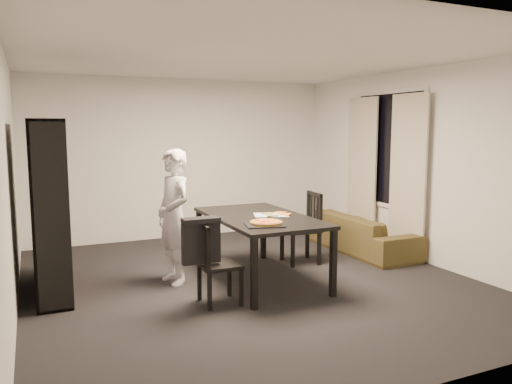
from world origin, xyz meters
name	(u,v)px	position (x,y,z in m)	size (l,w,h in m)	color
room	(250,172)	(0.00, 0.00, 1.30)	(5.01, 5.51, 2.61)	black
window_pane	(389,149)	(2.48, 0.60, 1.50)	(0.02, 1.40, 1.60)	black
window_frame	(388,149)	(2.48, 0.60, 1.50)	(0.03, 1.52, 1.72)	white
curtain_left	(408,176)	(2.40, 0.08, 1.15)	(0.03, 0.70, 2.25)	beige
curtain_right	(362,171)	(2.40, 1.12, 1.15)	(0.03, 0.70, 2.25)	beige
bookshelf	(48,207)	(-2.16, 0.60, 0.95)	(0.35, 1.50, 1.90)	black
dining_table	(259,222)	(0.13, 0.02, 0.71)	(1.04, 1.86, 0.78)	black
chair_left	(212,258)	(-0.66, -0.54, 0.48)	(0.40, 0.40, 0.85)	black
chair_right	(307,223)	(1.05, 0.47, 0.54)	(0.49, 0.49, 0.95)	black
draped_jacket	(201,239)	(-0.78, -0.54, 0.70)	(0.40, 0.17, 0.47)	black
person	(174,217)	(-0.82, 0.34, 0.79)	(0.57, 0.38, 1.57)	silver
baking_tray	(265,225)	(-0.06, -0.53, 0.78)	(0.40, 0.32, 0.01)	black
pepperoni_pizza	(266,222)	(-0.03, -0.50, 0.80)	(0.35, 0.35, 0.03)	olive
kitchen_towel	(271,215)	(0.27, 0.00, 0.78)	(0.40, 0.30, 0.01)	white
pizza_slices	(276,214)	(0.33, -0.02, 0.79)	(0.37, 0.31, 0.01)	gold
sofa	(362,233)	(2.09, 0.65, 0.28)	(1.89, 0.74, 0.55)	#3E3518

